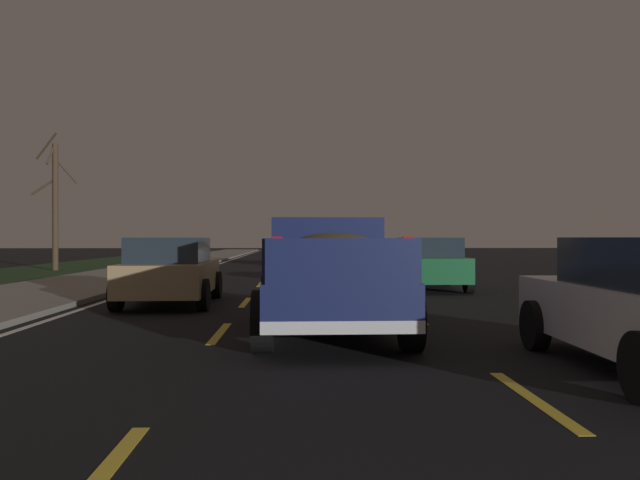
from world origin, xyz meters
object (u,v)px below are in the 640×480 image
(sedan_tan, at_px, (171,270))
(bare_tree_far, at_px, (55,202))
(pickup_truck, at_px, (328,272))
(sedan_silver, at_px, (308,251))
(sedan_green, at_px, (427,263))

(sedan_tan, relative_size, bare_tree_far, 0.68)
(pickup_truck, xyz_separation_m, bare_tree_far, (21.12, 12.00, 2.24))
(sedan_tan, distance_m, bare_tree_far, 18.70)
(sedan_silver, relative_size, bare_tree_far, 0.68)
(sedan_silver, distance_m, sedan_green, 17.66)
(sedan_silver, xyz_separation_m, sedan_green, (-17.34, -3.34, 0.00))
(pickup_truck, xyz_separation_m, sedan_silver, (26.34, -0.02, -0.20))
(sedan_silver, distance_m, bare_tree_far, 13.33)
(pickup_truck, bearing_deg, sedan_tan, 36.21)
(sedan_tan, bearing_deg, pickup_truck, -143.79)
(pickup_truck, height_order, sedan_green, pickup_truck)
(pickup_truck, height_order, sedan_tan, pickup_truck)
(sedan_silver, height_order, bare_tree_far, bare_tree_far)
(sedan_silver, bearing_deg, pickup_truck, 179.97)
(sedan_green, bearing_deg, pickup_truck, 159.57)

